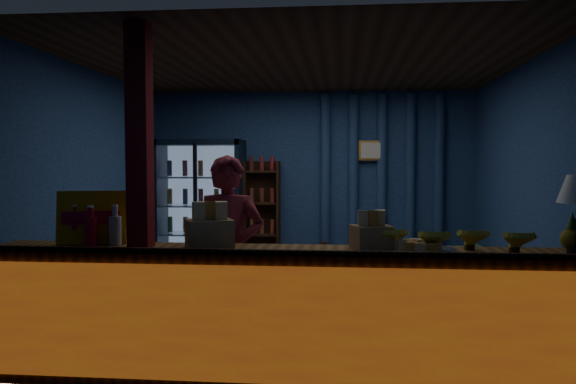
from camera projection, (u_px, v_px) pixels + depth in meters
name	position (u px, v px, depth m)	size (l,w,h in m)	color
ground	(300.00, 310.00, 6.00)	(4.60, 4.60, 0.00)	#515154
room_walls	(301.00, 164.00, 5.92)	(4.60, 4.60, 4.60)	navy
counter	(281.00, 314.00, 4.08)	(4.40, 0.57, 0.99)	brown
support_post	(140.00, 200.00, 4.14)	(0.16, 0.16, 2.60)	maroon
beverage_cooler	(202.00, 208.00, 8.01)	(1.20, 0.62, 1.90)	black
bottle_shelf	(262.00, 217.00, 8.07)	(0.50, 0.28, 1.60)	#372011
curtain_folds	(382.00, 182.00, 7.97)	(1.74, 0.14, 2.50)	navy
framed_picture	(371.00, 150.00, 7.91)	(0.36, 0.04, 0.28)	gold
shopkeeper	(228.00, 254.00, 4.63)	(0.60, 0.39, 1.64)	maroon
green_chair	(456.00, 265.00, 7.17)	(0.59, 0.61, 0.55)	#4F9F5C
side_table	(324.00, 265.00, 7.44)	(0.59, 0.51, 0.53)	#372011
yellow_sign	(92.00, 218.00, 4.32)	(0.52, 0.24, 0.41)	orange
soda_bottles	(94.00, 229.00, 4.27)	(0.41, 0.17, 0.31)	#B80C2A
snack_box_left	(209.00, 232.00, 4.12)	(0.41, 0.38, 0.34)	tan
snack_box_centre	(372.00, 236.00, 4.06)	(0.33, 0.30, 0.28)	tan
pastry_tray	(420.00, 249.00, 3.92)	(0.50, 0.50, 0.08)	silver
banana_bunches	(452.00, 239.00, 3.96)	(1.10, 0.31, 0.18)	gold
pineapple	(572.00, 236.00, 3.95)	(0.16, 0.16, 0.27)	olive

